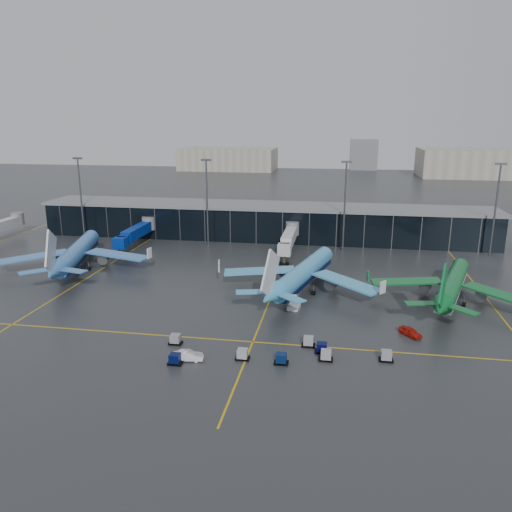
% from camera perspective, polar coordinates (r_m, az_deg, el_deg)
% --- Properties ---
extents(ground, '(600.00, 600.00, 0.00)m').
position_cam_1_polar(ground, '(101.22, -4.51, -5.81)').
color(ground, '#282B2D').
rests_on(ground, ground).
extents(terminal_pier, '(142.00, 17.00, 10.70)m').
position_cam_1_polar(terminal_pier, '(158.34, 0.86, 4.02)').
color(terminal_pier, black).
rests_on(terminal_pier, ground).
extents(jet_bridges, '(94.00, 27.50, 7.20)m').
position_cam_1_polar(jet_bridges, '(150.05, -13.62, 2.62)').
color(jet_bridges, '#595B60').
rests_on(jet_bridges, ground).
extents(flood_masts, '(203.00, 0.50, 25.50)m').
position_cam_1_polar(flood_masts, '(144.47, 2.12, 6.30)').
color(flood_masts, '#595B60').
rests_on(flood_masts, ground).
extents(distant_hangars, '(260.00, 71.00, 22.00)m').
position_cam_1_polar(distant_hangars, '(363.61, 13.94, 10.51)').
color(distant_hangars, '#B2AD99').
rests_on(distant_hangars, ground).
extents(taxi_lines, '(220.00, 120.00, 0.02)m').
position_cam_1_polar(taxi_lines, '(109.23, 1.95, -4.16)').
color(taxi_lines, gold).
rests_on(taxi_lines, ground).
extents(airliner_arkefly, '(49.00, 52.83, 13.62)m').
position_cam_1_polar(airliner_arkefly, '(132.41, -19.87, 1.47)').
color(airliner_arkefly, '#3E7ECD').
rests_on(airliner_arkefly, ground).
extents(airliner_klm_near, '(47.37, 51.13, 13.22)m').
position_cam_1_polar(airliner_klm_near, '(109.00, 5.53, -0.62)').
color(airliner_klm_near, '#43A4DD').
rests_on(airliner_klm_near, ground).
extents(airliner_aer_lingus, '(44.68, 47.76, 12.02)m').
position_cam_1_polar(airliner_aer_lingus, '(109.83, 21.67, -1.87)').
color(airliner_aer_lingus, '#0C6529').
rests_on(airliner_aer_lingus, ground).
extents(baggage_carts, '(36.60, 11.22, 1.70)m').
position_cam_1_polar(baggage_carts, '(80.76, 2.38, -10.89)').
color(baggage_carts, black).
rests_on(baggage_carts, ground).
extents(mobile_airstair, '(2.56, 3.43, 3.45)m').
position_cam_1_polar(mobile_airstair, '(100.01, 4.35, -5.61)').
color(mobile_airstair, silver).
rests_on(mobile_airstair, ground).
extents(service_van_red, '(4.19, 4.55, 1.51)m').
position_cam_1_polar(service_van_red, '(91.77, 17.22, -8.27)').
color(service_van_red, '#B5170D').
rests_on(service_van_red, ground).
extents(service_van_white, '(5.02, 2.37, 1.59)m').
position_cam_1_polar(service_van_white, '(80.14, -7.80, -11.21)').
color(service_van_white, white).
rests_on(service_van_white, ground).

